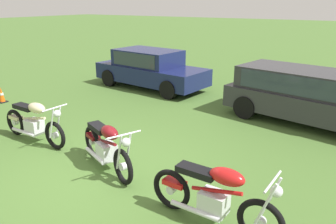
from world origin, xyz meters
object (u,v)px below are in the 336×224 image
object	(u,v)px
motorcycle_cream	(34,122)
motorcycle_maroon	(106,146)
traffic_cone	(2,95)
motorcycle_red	(214,196)
car_charcoal	(306,92)
car_navy	(150,67)

from	to	relation	value
motorcycle_cream	motorcycle_maroon	size ratio (longest dim) A/B	1.12
motorcycle_maroon	traffic_cone	size ratio (longest dim) A/B	3.76
motorcycle_red	traffic_cone	size ratio (longest dim) A/B	4.15
motorcycle_cream	motorcycle_red	xyz separation A→B (m)	(4.81, -0.63, -0.00)
motorcycle_cream	traffic_cone	distance (m)	3.96
car_charcoal	motorcycle_cream	bearing A→B (deg)	-126.06
car_charcoal	car_navy	bearing A→B (deg)	-178.50
motorcycle_maroon	car_charcoal	world-z (taller)	car_charcoal
motorcycle_red	car_charcoal	xyz separation A→B (m)	(0.23, 5.38, 0.35)
traffic_cone	car_navy	bearing A→B (deg)	54.22
car_charcoal	traffic_cone	bearing A→B (deg)	-148.97
motorcycle_maroon	car_navy	distance (m)	6.54
motorcycle_maroon	motorcycle_red	distance (m)	2.53
car_navy	car_charcoal	distance (m)	5.78
motorcycle_red	car_navy	world-z (taller)	car_navy
motorcycle_cream	car_charcoal	bearing A→B (deg)	45.67
motorcycle_cream	car_charcoal	world-z (taller)	car_charcoal
motorcycle_maroon	traffic_cone	xyz separation A→B (m)	(-5.98, 1.66, -0.25)
motorcycle_red	traffic_cone	distance (m)	8.73
motorcycle_cream	motorcycle_maroon	distance (m)	2.33
motorcycle_red	car_navy	xyz separation A→B (m)	(-5.47, 6.30, 0.31)
motorcycle_cream	motorcycle_maroon	bearing A→B (deg)	-0.92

